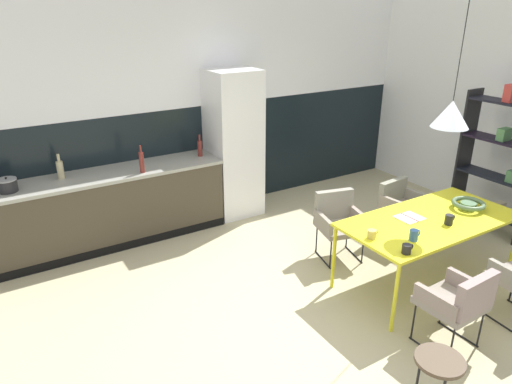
{
  "coord_description": "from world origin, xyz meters",
  "views": [
    {
      "loc": [
        -2.75,
        -2.8,
        2.79
      ],
      "look_at": [
        -0.53,
        0.86,
        1.02
      ],
      "focal_mm": 32.64,
      "sensor_mm": 36.0,
      "label": 1
    }
  ],
  "objects": [
    {
      "name": "kitchen_counter",
      "position": [
        -1.68,
        2.53,
        0.45
      ],
      "size": [
        2.99,
        0.63,
        0.9
      ],
      "color": "#40382A",
      "rests_on": "ground"
    },
    {
      "name": "bottle_wine_green",
      "position": [
        -2.06,
        2.62,
        1.02
      ],
      "size": [
        0.08,
        0.08,
        0.29
      ],
      "color": "tan",
      "rests_on": "kitchen_counter"
    },
    {
      "name": "bottle_spice_small",
      "position": [
        -1.2,
        2.33,
        1.04
      ],
      "size": [
        0.06,
        0.06,
        0.33
      ],
      "color": "maroon",
      "rests_on": "kitchen_counter"
    },
    {
      "name": "pendant_lamp_over_table_near",
      "position": [
        0.98,
        -0.13,
        1.83
      ],
      "size": [
        0.34,
        0.34,
        1.24
      ],
      "color": "black"
    },
    {
      "name": "back_wall_panel_upper",
      "position": [
        0.0,
        2.89,
        2.24
      ],
      "size": [
        6.63,
        0.12,
        1.49
      ],
      "primitive_type": "cube",
      "color": "white",
      "rests_on": "back_wall_splashback_dark"
    },
    {
      "name": "mug_white_ceramic",
      "position": [
        0.23,
        -0.45,
        0.78
      ],
      "size": [
        0.12,
        0.08,
        0.09
      ],
      "color": "black",
      "rests_on": "dining_table"
    },
    {
      "name": "armchair_corner_seat",
      "position": [
        0.36,
        -0.93,
        0.51
      ],
      "size": [
        0.5,
        0.49,
        0.77
      ],
      "rotation": [
        0.0,
        0.0,
        0.04
      ],
      "color": "gray",
      "rests_on": "ground"
    },
    {
      "name": "mug_short_terracotta",
      "position": [
        0.17,
        -0.08,
        0.78
      ],
      "size": [
        0.12,
        0.08,
        0.08
      ],
      "color": "gold",
      "rests_on": "dining_table"
    },
    {
      "name": "mug_wide_latte",
      "position": [
        0.47,
        -0.31,
        0.79
      ],
      "size": [
        0.13,
        0.08,
        0.11
      ],
      "color": "#335B93",
      "rests_on": "dining_table"
    },
    {
      "name": "back_wall_splashback_dark",
      "position": [
        0.0,
        2.89,
        0.75
      ],
      "size": [
        6.63,
        0.12,
        1.49
      ],
      "primitive_type": "cube",
      "color": "black",
      "rests_on": "ground"
    },
    {
      "name": "open_book",
      "position": [
        0.8,
        0.03,
        0.75
      ],
      "size": [
        0.25,
        0.23,
        0.02
      ],
      "color": "white",
      "rests_on": "dining_table"
    },
    {
      "name": "bottle_oil_tall",
      "position": [
        -0.35,
        2.55,
        1.01
      ],
      "size": [
        0.06,
        0.06,
        0.29
      ],
      "color": "maroon",
      "rests_on": "kitchen_counter"
    },
    {
      "name": "mug_glass_clear",
      "position": [
        1.03,
        -0.26,
        0.79
      ],
      "size": [
        0.13,
        0.08,
        0.1
      ],
      "color": "black",
      "rests_on": "dining_table"
    },
    {
      "name": "side_stool",
      "position": [
        -0.28,
        -1.26,
        0.4
      ],
      "size": [
        0.35,
        0.35,
        0.44
      ],
      "color": "#4C3D2D",
      "rests_on": "ground"
    },
    {
      "name": "armchair_facing_counter",
      "position": [
        1.52,
        0.77,
        0.5
      ],
      "size": [
        0.53,
        0.52,
        0.74
      ],
      "rotation": [
        0.0,
        0.0,
        3.25
      ],
      "color": "gray",
      "rests_on": "ground"
    },
    {
      "name": "ground_plane",
      "position": [
        0.0,
        0.0,
        0.0
      ],
      "size": [
        8.61,
        8.61,
        0.0
      ],
      "primitive_type": "plane",
      "color": "tan"
    },
    {
      "name": "fruit_bowl",
      "position": [
        1.52,
        -0.12,
        0.79
      ],
      "size": [
        0.34,
        0.34,
        0.08
      ],
      "color": "#4C704C",
      "rests_on": "dining_table"
    },
    {
      "name": "cooking_pot",
      "position": [
        -2.62,
        2.49,
        0.98
      ],
      "size": [
        0.2,
        0.2,
        0.17
      ],
      "color": "black",
      "rests_on": "kitchen_counter"
    },
    {
      "name": "armchair_head_of_table",
      "position": [
        0.56,
        0.83,
        0.49
      ],
      "size": [
        0.58,
        0.57,
        0.77
      ],
      "rotation": [
        0.0,
        0.0,
        2.9
      ],
      "color": "gray",
      "rests_on": "ground"
    },
    {
      "name": "refrigerator_column",
      "position": [
        0.14,
        2.53,
        0.99
      ],
      "size": [
        0.64,
        0.6,
        1.98
      ],
      "primitive_type": "cube",
      "color": "silver",
      "rests_on": "ground"
    },
    {
      "name": "open_shelf_unit",
      "position": [
        2.72,
        0.33,
        0.95
      ],
      "size": [
        0.3,
        0.98,
        1.88
      ],
      "rotation": [
        0.0,
        0.0,
        -1.57
      ],
      "color": "black",
      "rests_on": "ground"
    },
    {
      "name": "dining_table",
      "position": [
        0.98,
        -0.09,
        0.7
      ],
      "size": [
        1.86,
        0.91,
        0.74
      ],
      "color": "yellow",
      "rests_on": "ground"
    }
  ]
}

